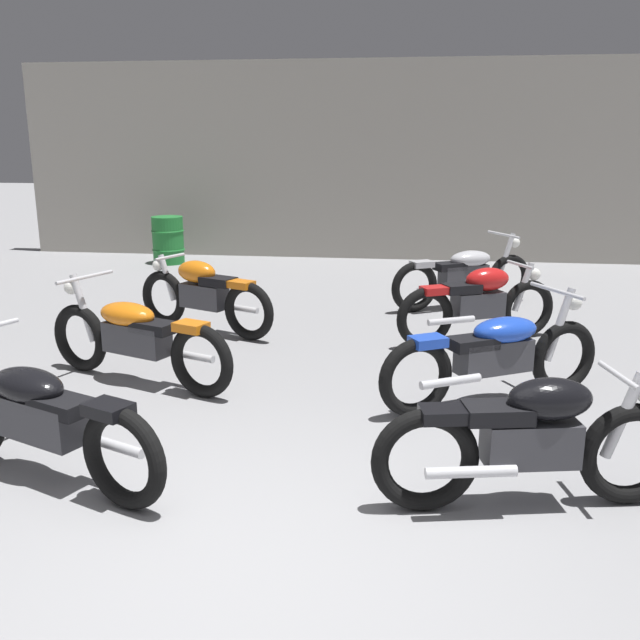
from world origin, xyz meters
name	(u,v)px	position (x,y,z in m)	size (l,w,h in m)	color
ground_plane	(240,573)	(0.00, 0.00, 0.00)	(60.00, 60.00, 0.00)	gray
back_wall	(369,161)	(0.00, 10.10, 1.80)	(13.19, 0.24, 3.60)	#9E998E
motorcycle_left_row_0	(40,416)	(-1.57, 0.87, 0.45)	(2.04, 1.03, 0.97)	black
motorcycle_left_row_1	(136,336)	(-1.66, 2.78, 0.45)	(2.06, 1.00, 0.97)	black
motorcycle_left_row_2	(204,294)	(-1.56, 4.59, 0.46)	(1.85, 0.90, 0.88)	black
motorcycle_right_row_0	(532,439)	(1.62, 0.91, 0.46)	(1.95, 0.64, 0.88)	black
motorcycle_right_row_1	(495,354)	(1.58, 2.67, 0.45)	(1.95, 1.18, 0.97)	black
motorcycle_right_row_2	(479,302)	(1.61, 4.57, 0.46)	(1.82, 0.96, 0.88)	black
motorcycle_right_row_3	(464,274)	(1.56, 6.27, 0.45)	(1.94, 1.20, 0.97)	black
oil_drum	(168,240)	(-3.55, 9.01, 0.43)	(0.59, 0.59, 0.85)	#1E722D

